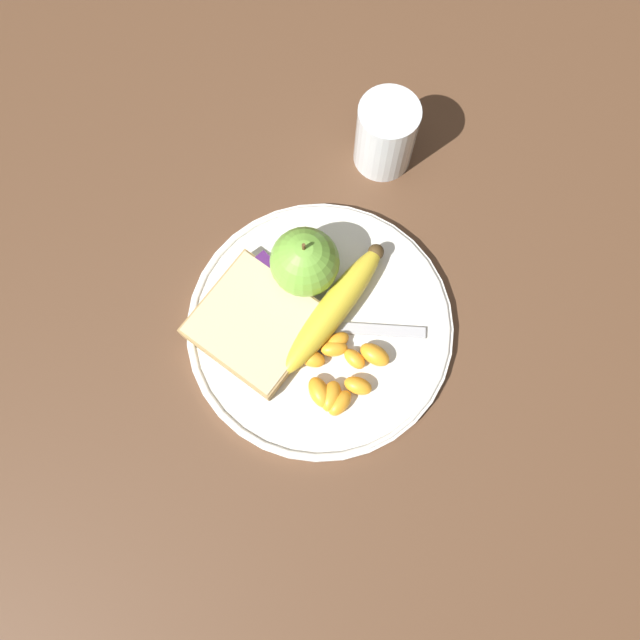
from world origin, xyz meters
name	(u,v)px	position (x,y,z in m)	size (l,w,h in m)	color
ground_plane	(320,328)	(0.00, 0.00, 0.00)	(3.00, 3.00, 0.00)	brown
plate	(320,326)	(0.00, 0.00, 0.01)	(0.29, 0.29, 0.01)	silver
juice_glass	(385,137)	(0.10, -0.20, 0.04)	(0.07, 0.07, 0.09)	silver
apple	(305,262)	(0.05, -0.03, 0.05)	(0.07, 0.07, 0.08)	#72B23D
banana	(334,307)	(0.00, -0.02, 0.03)	(0.06, 0.18, 0.03)	yellow
bread_slice	(257,323)	(0.04, 0.05, 0.02)	(0.14, 0.13, 0.02)	#AB8751
fork	(337,328)	(-0.01, -0.01, 0.01)	(0.13, 0.12, 0.00)	#B2B2B7
jam_packet	(265,275)	(0.08, 0.01, 0.02)	(0.04, 0.03, 0.02)	white
orange_segment_0	(358,386)	(-0.08, 0.02, 0.02)	(0.03, 0.03, 0.02)	orange
orange_segment_1	(355,359)	(-0.05, 0.00, 0.02)	(0.03, 0.02, 0.01)	orange
orange_segment_2	(334,348)	(-0.03, 0.01, 0.02)	(0.03, 0.03, 0.02)	orange
orange_segment_3	(312,359)	(-0.02, 0.03, 0.02)	(0.03, 0.03, 0.02)	orange
orange_segment_4	(340,338)	(-0.03, 0.00, 0.02)	(0.02, 0.03, 0.02)	orange
orange_segment_5	(375,355)	(-0.06, -0.02, 0.02)	(0.04, 0.03, 0.02)	orange
orange_segment_6	(340,403)	(-0.08, 0.04, 0.02)	(0.02, 0.03, 0.02)	orange
orange_segment_7	(331,396)	(-0.06, 0.05, 0.02)	(0.03, 0.04, 0.02)	orange
orange_segment_8	(320,392)	(-0.05, 0.05, 0.02)	(0.04, 0.03, 0.02)	orange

